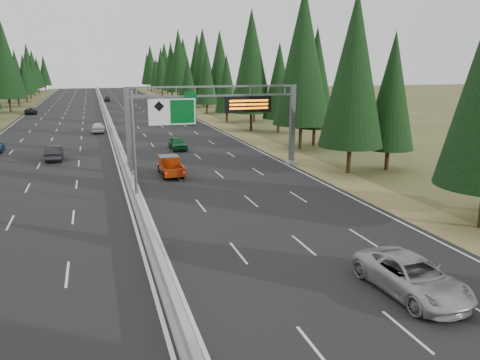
# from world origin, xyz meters

# --- Properties ---
(road) EXTENTS (32.00, 260.00, 0.08)m
(road) POSITION_xyz_m (0.00, 80.00, 0.04)
(road) COLOR black
(road) RESTS_ON ground
(shoulder_right) EXTENTS (3.60, 260.00, 0.06)m
(shoulder_right) POSITION_xyz_m (17.80, 80.00, 0.03)
(shoulder_right) COLOR olive
(shoulder_right) RESTS_ON ground
(median_barrier) EXTENTS (0.70, 260.00, 0.85)m
(median_barrier) POSITION_xyz_m (0.00, 80.00, 0.41)
(median_barrier) COLOR gray
(median_barrier) RESTS_ON road
(sign_gantry) EXTENTS (16.75, 0.98, 7.80)m
(sign_gantry) POSITION_xyz_m (8.92, 34.88, 5.27)
(sign_gantry) COLOR slate
(sign_gantry) RESTS_ON road
(hov_sign_pole) EXTENTS (2.80, 0.50, 8.00)m
(hov_sign_pole) POSITION_xyz_m (0.58, 24.97, 4.72)
(hov_sign_pole) COLOR slate
(hov_sign_pole) RESTS_ON road
(tree_row_right) EXTENTS (11.99, 239.68, 18.80)m
(tree_row_right) POSITION_xyz_m (21.88, 67.06, 9.60)
(tree_row_right) COLOR black
(tree_row_right) RESTS_ON ground
(silver_minivan) EXTENTS (2.96, 5.84, 1.58)m
(silver_minivan) POSITION_xyz_m (10.04, 8.00, 0.87)
(silver_minivan) COLOR #A9A8AD
(silver_minivan) RESTS_ON road
(red_pickup) EXTENTS (1.79, 5.00, 1.63)m
(red_pickup) POSITION_xyz_m (3.77, 33.89, 0.98)
(red_pickup) COLOR black
(red_pickup) RESTS_ON road
(car_ahead_green) EXTENTS (1.77, 4.34, 1.47)m
(car_ahead_green) POSITION_xyz_m (6.74, 46.56, 0.82)
(car_ahead_green) COLOR #135327
(car_ahead_green) RESTS_ON road
(car_ahead_dkred) EXTENTS (1.89, 4.65, 1.50)m
(car_ahead_dkred) POSITION_xyz_m (13.00, 70.77, 0.83)
(car_ahead_dkred) COLOR #58150C
(car_ahead_dkred) RESTS_ON road
(car_ahead_dkgrey) EXTENTS (2.04, 4.96, 1.43)m
(car_ahead_dkgrey) POSITION_xyz_m (13.87, 93.67, 0.80)
(car_ahead_dkgrey) COLOR black
(car_ahead_dkgrey) RESTS_ON road
(car_ahead_white) EXTENTS (2.48, 4.75, 1.28)m
(car_ahead_white) POSITION_xyz_m (10.91, 93.20, 0.72)
(car_ahead_white) COLOR silver
(car_ahead_white) RESTS_ON road
(car_ahead_far) EXTENTS (1.88, 4.10, 1.36)m
(car_ahead_far) POSITION_xyz_m (1.50, 128.02, 0.76)
(car_ahead_far) COLOR black
(car_ahead_far) RESTS_ON road
(car_onc_near) EXTENTS (1.61, 4.55, 1.50)m
(car_onc_near) POSITION_xyz_m (-6.67, 44.14, 0.83)
(car_onc_near) COLOR black
(car_onc_near) RESTS_ON road
(car_onc_white) EXTENTS (2.13, 4.60, 1.53)m
(car_onc_white) POSITION_xyz_m (-1.91, 64.11, 0.84)
(car_onc_white) COLOR white
(car_onc_white) RESTS_ON road
(car_onc_far) EXTENTS (2.50, 4.97, 1.35)m
(car_onc_far) POSITION_xyz_m (-14.50, 96.56, 0.76)
(car_onc_far) COLOR black
(car_onc_far) RESTS_ON road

